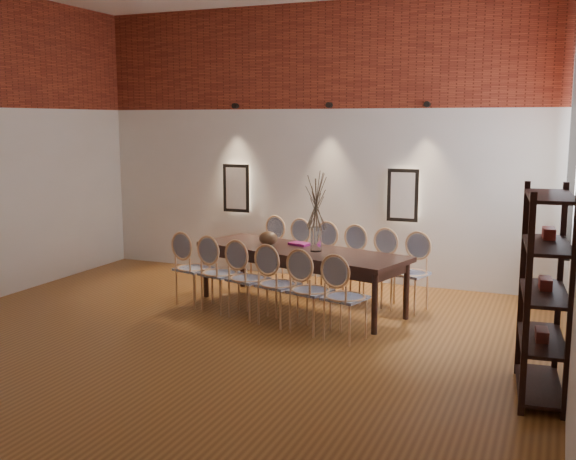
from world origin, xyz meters
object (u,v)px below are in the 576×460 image
at_px(chair_near_c, 248,279).
at_px(book, 300,244).
at_px(dining_table, 300,278).
at_px(chair_far_f, 410,273).
at_px(chair_far_b, 292,255).
at_px(chair_far_e, 377,268).
at_px(chair_near_b, 220,273).
at_px(chair_far_d, 347,264).
at_px(shelving_rack, 545,293).
at_px(chair_near_e, 310,291).
at_px(vase, 316,239).
at_px(chair_near_a, 194,268).
at_px(chair_far_a, 267,251).
at_px(bowl, 268,238).
at_px(chair_near_f, 345,297).
at_px(chair_near_d, 278,285).
at_px(chair_far_c, 319,259).

xyz_separation_m(chair_near_c, book, (0.32, 0.88, 0.30)).
relative_size(dining_table, chair_far_f, 2.94).
relative_size(chair_far_b, chair_far_e, 1.00).
relative_size(chair_near_b, chair_far_d, 1.00).
bearing_deg(shelving_rack, chair_near_e, 154.25).
relative_size(dining_table, chair_far_e, 2.94).
bearing_deg(chair_near_b, vase, 37.81).
relative_size(chair_near_c, book, 3.62).
bearing_deg(vase, chair_near_c, -138.86).
bearing_deg(chair_near_a, chair_far_e, 38.17).
distance_m(chair_near_b, chair_near_c, 0.46).
xyz_separation_m(chair_near_e, chair_far_b, (-0.94, 1.77, 0.00)).
bearing_deg(chair_near_e, chair_far_b, 133.65).
relative_size(chair_far_a, bowl, 3.92).
bearing_deg(chair_far_a, chair_near_f, 147.83).
bearing_deg(dining_table, chair_far_a, 147.83).
bearing_deg(bowl, chair_near_d, -59.44).
relative_size(chair_near_e, book, 3.62).
xyz_separation_m(chair_near_d, shelving_rack, (2.88, -1.02, 0.43)).
bearing_deg(chair_near_e, chair_far_a, 141.83).
bearing_deg(chair_far_a, chair_near_a, 90.00).
height_order(chair_near_d, vase, vase).
xyz_separation_m(chair_far_e, shelving_rack, (2.04, -2.29, 0.43)).
distance_m(chair_far_b, chair_far_f, 1.84).
distance_m(chair_far_a, vase, 1.63).
distance_m(chair_far_d, bowl, 1.11).
xyz_separation_m(dining_table, shelving_rack, (2.90, -1.78, 0.53)).
bearing_deg(shelving_rack, chair_near_f, 153.30).
bearing_deg(chair_near_d, bowl, 136.28).
bearing_deg(vase, bowl, 168.26).
relative_size(chair_near_d, book, 3.62).
distance_m(chair_near_c, chair_far_f, 2.00).
xyz_separation_m(chair_near_b, chair_near_d, (0.89, -0.25, 0.00)).
height_order(chair_far_e, chair_far_f, same).
bearing_deg(chair_near_c, chair_far_f, 46.35).
xyz_separation_m(chair_near_c, chair_far_e, (1.28, 1.14, 0.00)).
distance_m(chair_near_f, shelving_rack, 2.18).
distance_m(chair_near_b, shelving_rack, 3.99).
distance_m(chair_far_e, chair_far_f, 0.46).
bearing_deg(chair_far_e, chair_near_a, 38.17).
bearing_deg(chair_near_a, chair_near_f, 0.00).
xyz_separation_m(chair_near_d, chair_far_d, (0.39, 1.39, 0.00)).
xyz_separation_m(dining_table, chair_far_d, (0.42, 0.63, 0.09)).
bearing_deg(chair_far_c, shelving_rack, 154.83).
bearing_deg(bowl, chair_far_f, 9.73).
height_order(chair_near_b, chair_near_c, same).
bearing_deg(chair_near_e, chair_near_c, 180.00).
bearing_deg(chair_far_b, chair_near_d, 122.46).
xyz_separation_m(chair_far_c, shelving_rack, (2.93, -2.54, 0.43)).
height_order(chair_far_b, chair_far_d, same).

